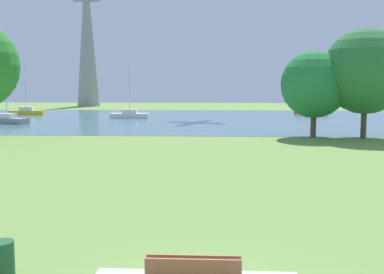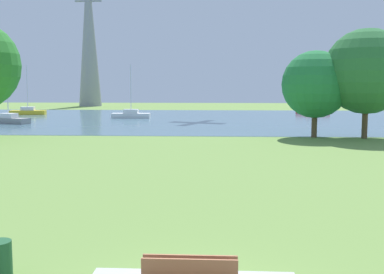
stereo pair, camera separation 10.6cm
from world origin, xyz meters
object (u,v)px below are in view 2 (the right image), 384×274
object	(u,v)px
sailboat_yellow	(28,111)
electricity_pylon	(89,31)
sailboat_red	(313,111)
sailboat_white	(131,114)
tree_east_near	(367,71)
sailboat_gray	(9,119)
tree_mid_shore	(315,84)

from	to	relation	value
sailboat_yellow	electricity_pylon	world-z (taller)	electricity_pylon
sailboat_red	electricity_pylon	bearing A→B (deg)	149.54
sailboat_yellow	sailboat_white	xyz separation A→B (m)	(15.72, -5.97, -0.00)
tree_east_near	sailboat_white	bearing A→B (deg)	136.19
sailboat_red	sailboat_gray	world-z (taller)	sailboat_gray
sailboat_red	sailboat_white	bearing A→B (deg)	-156.49
sailboat_white	tree_east_near	bearing A→B (deg)	-43.81
tree_mid_shore	electricity_pylon	world-z (taller)	electricity_pylon
sailboat_red	tree_east_near	size ratio (longest dim) A/B	0.64
sailboat_yellow	electricity_pylon	distance (m)	31.10
sailboat_yellow	tree_east_near	bearing A→B (deg)	-35.79
tree_mid_shore	electricity_pylon	xyz separation A→B (m)	(-33.04, 54.64, 10.35)
sailboat_white	tree_mid_shore	size ratio (longest dim) A/B	0.97
sailboat_yellow	sailboat_gray	size ratio (longest dim) A/B	1.13
sailboat_white	tree_mid_shore	distance (m)	28.36
tree_mid_shore	sailboat_gray	bearing A→B (deg)	158.81
sailboat_yellow	sailboat_white	bearing A→B (deg)	-20.80
sailboat_gray	tree_east_near	xyz separation A→B (m)	(34.18, -12.37, 4.76)
tree_east_near	sailboat_red	bearing A→B (deg)	86.14
sailboat_gray	tree_east_near	bearing A→B (deg)	-19.90
sailboat_yellow	sailboat_red	size ratio (longest dim) A/B	1.25
sailboat_white	electricity_pylon	xyz separation A→B (m)	(-14.33, 33.66, 14.10)
sailboat_yellow	sailboat_gray	world-z (taller)	sailboat_yellow
tree_east_near	electricity_pylon	distance (m)	67.03
sailboat_white	tree_east_near	distance (m)	31.52
sailboat_gray	sailboat_yellow	bearing A→B (deg)	104.85
sailboat_white	tree_mid_shore	world-z (taller)	tree_mid_shore
sailboat_gray	electricity_pylon	xyz separation A→B (m)	(-2.64, 42.86, 14.11)
sailboat_red	tree_east_near	distance (m)	32.72
sailboat_red	tree_mid_shore	xyz separation A→B (m)	(-5.96, -31.71, 3.77)
sailboat_red	electricity_pylon	size ratio (longest dim) A/B	0.19
sailboat_red	tree_mid_shore	world-z (taller)	tree_mid_shore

